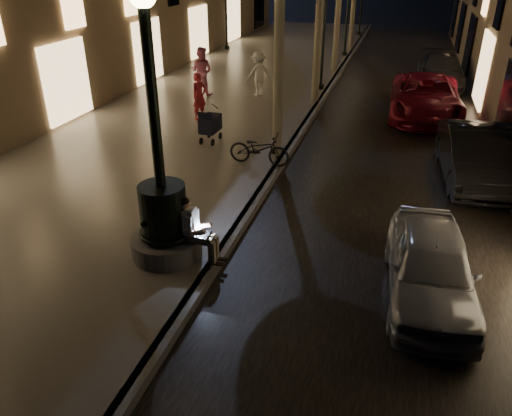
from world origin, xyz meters
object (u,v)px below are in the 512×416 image
(pedestrian_white, at_px, (258,74))
(car_front, at_px, (431,266))
(lamp_left_b, at_px, (145,15))
(fountain_lamppost, at_px, (163,209))
(seated_man_laptop, at_px, (194,227))
(car_third, at_px, (426,97))
(car_rear, at_px, (440,71))
(lamp_curb_b, at_px, (325,15))
(stroller, at_px, (210,124))
(car_second, at_px, (474,155))
(pedestrian_red, at_px, (199,97))
(lamp_curb_a, at_px, (277,48))
(bicycle, at_px, (259,149))
(pedestrian_pink, at_px, (202,71))

(pedestrian_white, bearing_deg, car_front, 78.51)
(lamp_left_b, xyz_separation_m, car_front, (11.40, -11.68, -2.61))
(fountain_lamppost, height_order, seated_man_laptop, fountain_lamppost)
(car_third, relative_size, car_rear, 1.17)
(lamp_curb_b, relative_size, car_front, 1.30)
(stroller, height_order, car_rear, stroller)
(lamp_left_b, height_order, car_second, lamp_left_b)
(lamp_curb_b, height_order, pedestrian_red, lamp_curb_b)
(stroller, distance_m, car_front, 8.87)
(lamp_curb_a, bearing_deg, car_front, -52.87)
(car_third, xyz_separation_m, bicycle, (-4.51, -6.68, -0.09))
(lamp_curb_b, bearing_deg, seated_man_laptop, -90.36)
(lamp_curb_a, height_order, car_second, lamp_curb_a)
(seated_man_laptop, distance_m, pedestrian_pink, 12.49)
(car_front, height_order, pedestrian_pink, pedestrian_pink)
(car_second, bearing_deg, pedestrian_red, 160.23)
(car_second, relative_size, car_third, 0.80)
(stroller, relative_size, pedestrian_red, 0.72)
(car_rear, height_order, pedestrian_red, pedestrian_red)
(bicycle, bearing_deg, pedestrian_red, 44.52)
(stroller, bearing_deg, bicycle, -32.94)
(lamp_curb_a, bearing_deg, lamp_left_b, 139.80)
(lamp_curb_b, distance_m, lamp_left_b, 7.38)
(car_front, bearing_deg, car_third, 86.10)
(lamp_curb_a, distance_m, car_second, 6.05)
(bicycle, bearing_deg, pedestrian_pink, 35.22)
(lamp_curb_a, distance_m, pedestrian_red, 4.75)
(pedestrian_red, bearing_deg, car_rear, -17.32)
(bicycle, bearing_deg, lamp_curb_b, 0.55)
(lamp_left_b, relative_size, car_third, 0.89)
(car_third, distance_m, pedestrian_pink, 8.89)
(lamp_curb_b, xyz_separation_m, car_second, (5.50, -7.96, -2.53))
(stroller, xyz_separation_m, bicycle, (1.98, -1.34, -0.13))
(car_third, height_order, pedestrian_red, pedestrian_red)
(stroller, bearing_deg, car_third, 40.66)
(seated_man_laptop, xyz_separation_m, car_second, (5.59, 6.04, -0.19))
(car_rear, distance_m, pedestrian_white, 8.74)
(fountain_lamppost, xyz_separation_m, pedestrian_red, (-2.70, 8.47, -0.19))
(pedestrian_pink, xyz_separation_m, pedestrian_white, (2.26, 0.59, -0.08))
(fountain_lamppost, xyz_separation_m, bicycle, (0.49, 5.01, -0.55))
(lamp_left_b, relative_size, car_rear, 1.04)
(lamp_curb_a, distance_m, car_rear, 12.36)
(fountain_lamppost, bearing_deg, bicycle, 84.47)
(seated_man_laptop, distance_m, stroller, 6.69)
(car_second, distance_m, pedestrian_pink, 11.54)
(fountain_lamppost, distance_m, lamp_curb_b, 14.16)
(lamp_left_b, distance_m, car_second, 14.16)
(stroller, xyz_separation_m, pedestrian_red, (-1.21, 2.12, 0.23))
(seated_man_laptop, bearing_deg, lamp_left_b, 120.30)
(seated_man_laptop, bearing_deg, car_front, 4.17)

